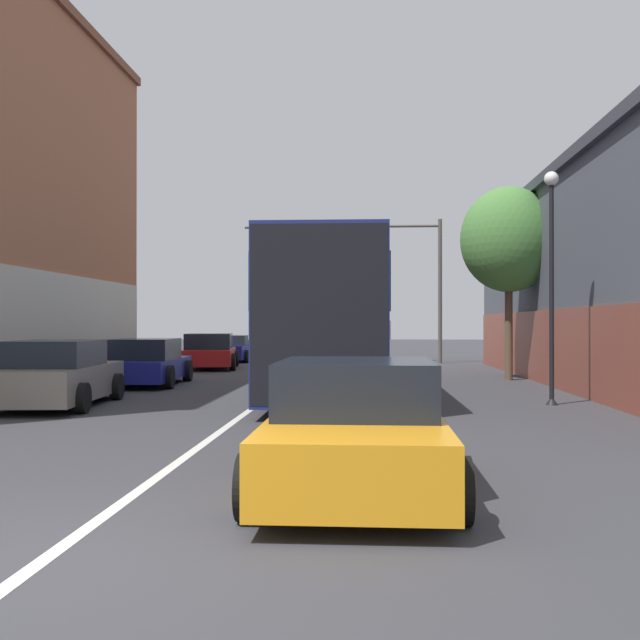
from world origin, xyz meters
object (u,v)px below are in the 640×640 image
(hatchback_foreground, at_px, (356,430))
(parked_car_left_mid, at_px, (209,352))
(bus, at_px, (333,314))
(traffic_signal_gantry, at_px, (373,256))
(parked_car_left_far, at_px, (57,375))
(street_tree_near, at_px, (509,240))
(street_lamp, at_px, (552,273))
(parked_car_left_near, at_px, (146,363))
(parked_car_left_distant, at_px, (234,349))

(hatchback_foreground, xyz_separation_m, parked_car_left_mid, (-6.08, 21.13, 0.02))
(bus, xyz_separation_m, traffic_signal_gantry, (1.13, 14.03, 2.81))
(parked_car_left_far, bearing_deg, street_tree_near, -58.13)
(parked_car_left_mid, bearing_deg, bus, -158.34)
(bus, xyz_separation_m, parked_car_left_far, (-5.64, -4.14, -1.34))
(parked_car_left_far, relative_size, street_lamp, 0.88)
(parked_car_left_mid, height_order, street_tree_near, street_tree_near)
(bus, bearing_deg, traffic_signal_gantry, -4.98)
(parked_car_left_near, height_order, street_tree_near, street_tree_near)
(parked_car_left_far, bearing_deg, street_lamp, -89.52)
(parked_car_left_mid, distance_m, parked_car_left_far, 13.54)
(bus, distance_m, traffic_signal_gantry, 14.35)
(parked_car_left_mid, height_order, street_lamp, street_lamp)
(parked_car_left_far, distance_m, street_tree_near, 14.10)
(parked_car_left_distant, distance_m, street_lamp, 20.83)
(bus, height_order, parked_car_left_distant, bus)
(parked_car_left_far, height_order, street_lamp, street_lamp)
(parked_car_left_mid, bearing_deg, parked_car_left_distant, -7.74)
(traffic_signal_gantry, height_order, street_lamp, traffic_signal_gantry)
(parked_car_left_mid, bearing_deg, traffic_signal_gantry, -61.98)
(street_lamp, bearing_deg, parked_car_left_far, -174.69)
(bus, bearing_deg, parked_car_left_mid, 29.04)
(parked_car_left_far, bearing_deg, parked_car_left_distant, -5.88)
(hatchback_foreground, distance_m, traffic_signal_gantry, 26.09)
(bus, bearing_deg, parked_car_left_near, 74.45)
(parked_car_left_far, distance_m, traffic_signal_gantry, 19.83)
(bus, bearing_deg, parked_car_left_distant, 19.22)
(parked_car_left_near, distance_m, traffic_signal_gantry, 14.77)
(parked_car_left_distant, bearing_deg, parked_car_left_near, -174.90)
(hatchback_foreground, distance_m, street_tree_near, 16.76)
(parked_car_left_distant, xyz_separation_m, traffic_signal_gantry, (6.43, -0.86, 4.23))
(parked_car_left_near, height_order, parked_car_left_far, parked_car_left_far)
(parked_car_left_near, height_order, traffic_signal_gantry, traffic_signal_gantry)
(bus, relative_size, traffic_signal_gantry, 1.46)
(parked_car_left_near, bearing_deg, parked_car_left_far, 174.59)
(bus, bearing_deg, street_tree_near, -53.20)
(bus, relative_size, parked_car_left_near, 2.88)
(parked_car_left_near, bearing_deg, hatchback_foreground, -158.07)
(hatchback_foreground, distance_m, parked_car_left_distant, 27.30)
(bus, xyz_separation_m, parked_car_left_near, (-5.43, 1.48, -1.37))
(street_tree_near, bearing_deg, parked_car_left_mid, 152.89)
(parked_car_left_distant, bearing_deg, hatchback_foreground, -161.45)
(parked_car_left_distant, relative_size, street_lamp, 0.80)
(parked_car_left_far, distance_m, parked_car_left_distant, 19.03)
(parked_car_left_near, height_order, parked_car_left_mid, parked_car_left_mid)
(parked_car_left_near, xyz_separation_m, street_lamp, (10.28, -4.64, 2.21))
(parked_car_left_distant, bearing_deg, parked_car_left_far, -175.36)
(parked_car_left_far, xyz_separation_m, traffic_signal_gantry, (6.78, 18.17, 4.15))
(parked_car_left_mid, bearing_deg, hatchback_foreground, -171.70)
(hatchback_foreground, distance_m, street_lamp, 9.73)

